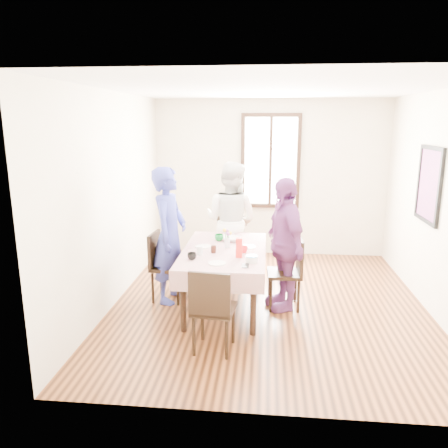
{
  "coord_description": "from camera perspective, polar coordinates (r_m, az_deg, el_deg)",
  "views": [
    {
      "loc": [
        -0.05,
        -5.37,
        2.33
      ],
      "look_at": [
        -0.56,
        -0.2,
        1.1
      ],
      "focal_mm": 34.96,
      "sensor_mm": 36.0,
      "label": 1
    }
  ],
  "objects": [
    {
      "name": "back_wall",
      "position": [
        7.68,
        6.04,
        5.94
      ],
      "size": [
        4.0,
        0.0,
        4.0
      ],
      "primitive_type": "plane",
      "rotation": [
        1.57,
        0.0,
        0.0
      ],
      "color": "beige",
      "rests_on": "ground"
    },
    {
      "name": "chair_right",
      "position": [
        5.6,
        7.86,
        -6.38
      ],
      "size": [
        0.44,
        0.44,
        0.91
      ],
      "primitive_type": "cube",
      "rotation": [
        0.0,
        0.0,
        1.62
      ],
      "color": "black",
      "rests_on": "ground"
    },
    {
      "name": "juice_carton",
      "position": [
        5.13,
        1.99,
        -3.13
      ],
      "size": [
        0.07,
        0.07,
        0.23
      ],
      "primitive_type": "cube",
      "color": "red",
      "rests_on": "tablecloth"
    },
    {
      "name": "tablecloth",
      "position": [
        5.47,
        0.05,
        -3.38
      ],
      "size": [
        1.03,
        1.72,
        0.01
      ],
      "primitive_type": "cube",
      "color": "#590511",
      "rests_on": "dining_table"
    },
    {
      "name": "person_far",
      "position": [
        6.48,
        0.99,
        0.38
      ],
      "size": [
        1.04,
        0.94,
        1.75
      ],
      "primitive_type": "imported",
      "rotation": [
        0.0,
        0.0,
        2.74
      ],
      "color": "white",
      "rests_on": "ground"
    },
    {
      "name": "mug_green",
      "position": [
        5.84,
        -0.65,
        -1.78
      ],
      "size": [
        0.16,
        0.16,
        0.09
      ],
      "primitive_type": "imported",
      "rotation": [
        0.0,
        0.0,
        -0.78
      ],
      "color": "#0C7226",
      "rests_on": "tablecloth"
    },
    {
      "name": "butter_lid",
      "position": [
        4.97,
        3.64,
        -4.19
      ],
      "size": [
        0.12,
        0.12,
        0.01
      ],
      "primitive_type": "cylinder",
      "color": "blue",
      "rests_on": "butter_tub"
    },
    {
      "name": "window_pane",
      "position": [
        7.64,
        6.1,
        8.16
      ],
      "size": [
        0.9,
        0.02,
        1.5
      ],
      "primitive_type": "cube",
      "color": "white",
      "rests_on": "back_wall"
    },
    {
      "name": "right_wall",
      "position": [
        5.83,
        26.21,
        2.27
      ],
      "size": [
        0.0,
        4.5,
        4.5
      ],
      "primitive_type": "plane",
      "rotation": [
        1.57,
        0.0,
        -1.57
      ],
      "color": "beige",
      "rests_on": "ground"
    },
    {
      "name": "chair_left",
      "position": [
        5.82,
        -7.25,
        -5.56
      ],
      "size": [
        0.45,
        0.45,
        0.91
      ],
      "primitive_type": "cube",
      "rotation": [
        0.0,
        0.0,
        -1.65
      ],
      "color": "black",
      "rests_on": "ground"
    },
    {
      "name": "jam_jar",
      "position": [
        5.32,
        -1.39,
        -3.3
      ],
      "size": [
        0.06,
        0.06,
        0.09
      ],
      "primitive_type": "cylinder",
      "color": "black",
      "rests_on": "tablecloth"
    },
    {
      "name": "dining_table",
      "position": [
        5.6,
        0.05,
        -7.12
      ],
      "size": [
        0.91,
        1.6,
        0.75
      ],
      "primitive_type": "cube",
      "color": "black",
      "rests_on": "ground"
    },
    {
      "name": "flower_vase",
      "position": [
        5.53,
        0.41,
        -2.46
      ],
      "size": [
        0.07,
        0.07,
        0.13
      ],
      "primitive_type": "cylinder",
      "color": "silver",
      "rests_on": "tablecloth"
    },
    {
      "name": "person_right",
      "position": [
        5.48,
        7.78,
        -2.61
      ],
      "size": [
        0.71,
        1.06,
        1.67
      ],
      "primitive_type": "imported",
      "rotation": [
        0.0,
        0.0,
        -1.23
      ],
      "color": "#6F3472",
      "rests_on": "ground"
    },
    {
      "name": "drinking_glass",
      "position": [
        5.25,
        -3.21,
        -3.48
      ],
      "size": [
        0.07,
        0.07,
        0.1
      ],
      "primitive_type": "cylinder",
      "color": "silver",
      "rests_on": "tablecloth"
    },
    {
      "name": "mug_black",
      "position": [
        5.07,
        -4.22,
        -4.23
      ],
      "size": [
        0.12,
        0.12,
        0.08
      ],
      "primitive_type": "imported",
      "rotation": [
        0.0,
        0.0,
        0.18
      ],
      "color": "black",
      "rests_on": "tablecloth"
    },
    {
      "name": "plate_right",
      "position": [
        5.56,
        3.09,
        -3.0
      ],
      "size": [
        0.2,
        0.2,
        0.01
      ],
      "primitive_type": "cylinder",
      "color": "white",
      "rests_on": "tablecloth"
    },
    {
      "name": "person_left",
      "position": [
        5.7,
        -7.18,
        -1.46
      ],
      "size": [
        0.5,
        0.7,
        1.77
      ],
      "primitive_type": "imported",
      "rotation": [
        0.0,
        0.0,
        1.44
      ],
      "color": "#313790",
      "rests_on": "ground"
    },
    {
      "name": "plate_left",
      "position": [
        5.57,
        -2.79,
        -2.97
      ],
      "size": [
        0.2,
        0.2,
        0.01
      ],
      "primitive_type": "cylinder",
      "color": "white",
      "rests_on": "tablecloth"
    },
    {
      "name": "smartphone",
      "position": [
        4.86,
        2.81,
        -5.46
      ],
      "size": [
        0.08,
        0.15,
        0.01
      ],
      "primitive_type": "cube",
      "color": "black",
      "rests_on": "tablecloth"
    },
    {
      "name": "ground",
      "position": [
        5.85,
        5.79,
        -10.21
      ],
      "size": [
        4.5,
        4.5,
        0.0
      ],
      "primitive_type": "plane",
      "color": "black",
      "rests_on": "ground"
    },
    {
      "name": "serving_bowl",
      "position": [
        5.83,
        1.08,
        -1.98
      ],
      "size": [
        0.26,
        0.26,
        0.06
      ],
      "primitive_type": "imported",
      "rotation": [
        0.0,
        0.0,
        -0.17
      ],
      "color": "white",
      "rests_on": "tablecloth"
    },
    {
      "name": "flower_bunch",
      "position": [
        5.49,
        0.41,
        -1.3
      ],
      "size": [
        0.09,
        0.09,
        0.1
      ],
      "primitive_type": null,
      "color": "yellow",
      "rests_on": "flower_vase"
    },
    {
      "name": "chair_near",
      "position": [
        4.55,
        -1.33,
        -11.0
      ],
      "size": [
        0.46,
        0.46,
        0.91
      ],
      "primitive_type": "cube",
      "rotation": [
        0.0,
        0.0,
        -0.11
      ],
      "color": "black",
      "rests_on": "ground"
    },
    {
      "name": "chair_far",
      "position": [
        6.61,
        0.99,
        -3.15
      ],
      "size": [
        0.48,
        0.48,
        0.91
      ],
      "primitive_type": "cube",
      "rotation": [
        0.0,
        0.0,
        3.3
      ],
      "color": "black",
      "rests_on": "ground"
    },
    {
      "name": "mug_flag",
      "position": [
        5.33,
        2.69,
        -3.35
      ],
      "size": [
        0.1,
        0.1,
        0.08
      ],
      "primitive_type": "imported",
      "rotation": [
        0.0,
        0.0,
        0.15
      ],
      "color": "red",
      "rests_on": "tablecloth"
    },
    {
      "name": "butter_tub",
      "position": [
        4.98,
        3.63,
        -4.63
      ],
      "size": [
        0.14,
        0.14,
        0.07
      ],
      "primitive_type": "cylinder",
      "color": "white",
      "rests_on": "tablecloth"
    },
    {
      "name": "window_frame",
      "position": [
        7.63,
        6.1,
        8.15
      ],
      "size": [
        1.02,
        0.06,
        1.62
      ],
      "primitive_type": "cube",
      "color": "black",
      "rests_on": "back_wall"
    },
    {
      "name": "art_poster",
      "position": [
        6.07,
        25.26,
        4.67
      ],
      "size": [
        0.04,
        0.76,
        0.96
      ],
      "primitive_type": "cube",
      "color": "red",
      "rests_on": "right_wall"
    },
    {
      "name": "plate_far",
      "position": [
        6.06,
        0.59,
        -1.61
      ],
      "size": [
        0.2,
        0.2,
        0.01
      ],
      "primitive_type": "cylinder",
      "color": "white",
      "rests_on": "tablecloth"
    },
    {
      "name": "plate_near",
      "position": [
        4.93,
        -0.93,
        -5.14
      ],
      "size": [
        0.2,
        0.2,
        0.01
      ],
      "primitive_type": "cylinder",
      "color": "white",
      "rests_on": "tablecloth"
    }
  ]
}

